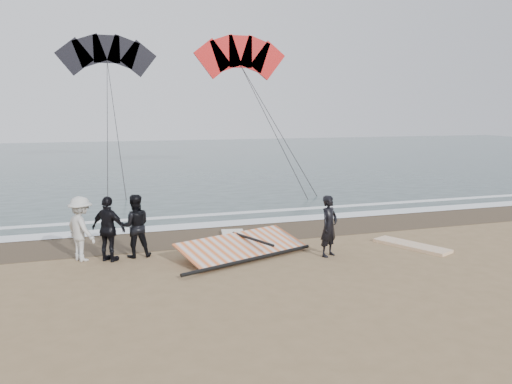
% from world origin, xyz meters
% --- Properties ---
extents(ground, '(120.00, 120.00, 0.00)m').
position_xyz_m(ground, '(0.00, 0.00, 0.00)').
color(ground, '#8C704C').
rests_on(ground, ground).
extents(sea, '(120.00, 54.00, 0.02)m').
position_xyz_m(sea, '(0.00, 33.00, 0.01)').
color(sea, '#233838').
rests_on(sea, ground).
extents(wet_sand, '(120.00, 2.80, 0.01)m').
position_xyz_m(wet_sand, '(0.00, 4.50, 0.01)').
color(wet_sand, '#4C3D2B').
rests_on(wet_sand, ground).
extents(foam_near, '(120.00, 0.90, 0.01)m').
position_xyz_m(foam_near, '(0.00, 5.90, 0.03)').
color(foam_near, white).
rests_on(foam_near, sea).
extents(foam_far, '(120.00, 0.45, 0.01)m').
position_xyz_m(foam_far, '(0.00, 7.60, 0.03)').
color(foam_far, white).
rests_on(foam_far, sea).
extents(man_main, '(0.74, 0.67, 1.71)m').
position_xyz_m(man_main, '(0.65, 1.16, 0.85)').
color(man_main, black).
rests_on(man_main, ground).
extents(board_white, '(1.51, 2.34, 0.09)m').
position_xyz_m(board_white, '(3.41, 1.23, 0.05)').
color(board_white, silver).
rests_on(board_white, ground).
extents(board_cream, '(1.18, 2.74, 0.11)m').
position_xyz_m(board_cream, '(-1.42, 3.37, 0.06)').
color(board_cream, white).
rests_on(board_cream, ground).
extents(trio_cluster, '(2.39, 1.45, 1.76)m').
position_xyz_m(trio_cluster, '(-5.23, 2.74, 0.88)').
color(trio_cluster, black).
rests_on(trio_cluster, ground).
extents(sail_rig, '(3.98, 2.87, 0.49)m').
position_xyz_m(sail_rig, '(-1.69, 2.08, 0.19)').
color(sail_rig, black).
rests_on(sail_rig, ground).
extents(kite_red, '(6.60, 5.65, 13.06)m').
position_xyz_m(kite_red, '(3.79, 20.47, 7.27)').
color(kite_red, red).
rests_on(kite_red, ground).
extents(kite_dark, '(8.15, 8.39, 18.26)m').
position_xyz_m(kite_dark, '(-4.16, 28.13, 7.90)').
color(kite_dark, black).
rests_on(kite_dark, ground).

